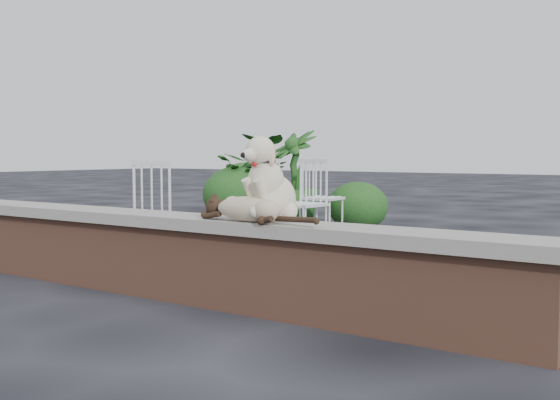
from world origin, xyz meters
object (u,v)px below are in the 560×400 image
Objects in this scene: dog at (273,178)px; chair_b at (303,203)px; cat at (249,207)px; chair_c at (164,213)px; potted_plant_b at (292,179)px; chair_e at (323,197)px; chair_a at (259,198)px; potted_plant_a at (258,177)px.

dog is 0.57× the size of chair_b.
cat is (-0.08, -0.15, -0.18)m from dog.
dog is at bearing -54.77° from chair_b.
potted_plant_b is (-0.75, 3.21, 0.19)m from chair_c.
potted_plant_b is at bearing 55.75° from chair_e.
chair_a is 2.25m from chair_c.
potted_plant_a is (-3.56, 4.66, -0.21)m from dog.
cat is 1.13× the size of chair_a.
chair_c is 3.30m from potted_plant_b.
potted_plant_a is (-1.76, 1.03, 0.17)m from chair_e.
chair_a is (-2.26, 3.18, -0.20)m from cat.
chair_a is 1.00× the size of chair_c.
potted_plant_a reaches higher than chair_c.
dog reaches higher than cat.
potted_plant_b reaches higher than chair_e.
potted_plant_b is (-2.46, 4.21, -0.01)m from cat.
chair_b is at bearing -52.93° from potted_plant_b.
chair_c is at bearing 159.59° from cat.
chair_c is at bearing -76.80° from potted_plant_b.
potted_plant_a reaches higher than chair_a.
dog is 0.57× the size of chair_c.
chair_b is at bearing -44.04° from potted_plant_a.
chair_b is at bearing 128.94° from dog.
cat is at bearing 137.37° from chair_c.
dog is at bearing -61.82° from chair_a.
chair_c is 1.81m from chair_b.
chair_b is at bearing -112.81° from chair_c.
chair_b is (-1.46, 2.63, -0.38)m from dog.
chair_b is (0.35, -1.01, 0.00)m from chair_e.
potted_plant_a reaches higher than cat.
potted_plant_a is (-1.77, 3.81, 0.17)m from chair_c.
potted_plant_a reaches higher than chair_e.
potted_plant_a is (-1.22, 1.64, 0.17)m from chair_a.
dog is 0.51× the size of cat.
cat is at bearing -59.67° from potted_plant_b.
potted_plant_b is at bearing 130.19° from cat.
chair_a is 0.97m from chair_b.
potted_plant_b reaches higher than chair_a.
dog is at bearing -52.60° from potted_plant_a.
chair_e is at bearing -30.01° from potted_plant_b.
cat is 1.13× the size of chair_c.
chair_a is 2.05m from potted_plant_a.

